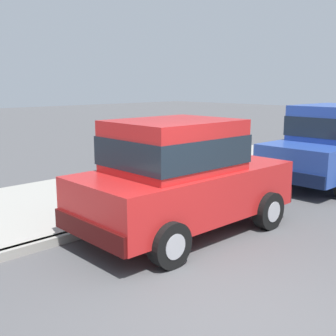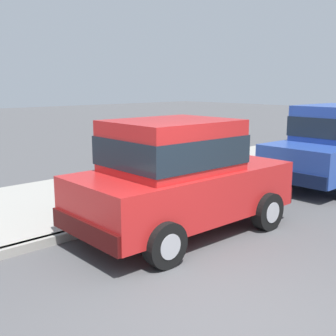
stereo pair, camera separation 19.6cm
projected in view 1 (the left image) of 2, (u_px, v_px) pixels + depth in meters
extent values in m
plane|color=#4C4C4F|center=(241.00, 314.00, 4.60)|extent=(80.00, 80.00, 0.00)
cube|color=gray|center=(77.00, 234.00, 6.82)|extent=(0.16, 64.00, 0.14)
cube|color=#99968E|center=(25.00, 211.00, 8.08)|extent=(3.60, 64.00, 0.14)
cube|color=red|center=(185.00, 191.00, 7.02)|extent=(1.82, 3.74, 0.76)
cube|color=red|center=(174.00, 145.00, 6.70)|extent=(1.56, 1.94, 0.80)
cube|color=#19232D|center=(174.00, 149.00, 6.71)|extent=(1.60, 1.98, 0.44)
cube|color=#400A0A|center=(250.00, 187.00, 8.27)|extent=(1.69, 0.24, 0.28)
cube|color=#400A0A|center=(92.00, 230.00, 5.86)|extent=(1.69, 0.24, 0.28)
cylinder|color=black|center=(195.00, 192.00, 8.48)|extent=(0.24, 0.65, 0.64)
cylinder|color=#9E9EA3|center=(195.00, 192.00, 8.48)|extent=(0.25, 0.36, 0.35)
cylinder|color=black|center=(268.00, 210.00, 7.24)|extent=(0.24, 0.65, 0.64)
cylinder|color=#9E9EA3|center=(268.00, 210.00, 7.24)|extent=(0.25, 0.36, 0.35)
cylinder|color=black|center=(97.00, 216.00, 6.94)|extent=(0.24, 0.65, 0.64)
cylinder|color=#9E9EA3|center=(97.00, 216.00, 6.94)|extent=(0.25, 0.36, 0.35)
cylinder|color=black|center=(170.00, 245.00, 5.71)|extent=(0.24, 0.65, 0.64)
cylinder|color=#9E9EA3|center=(170.00, 245.00, 5.71)|extent=(0.25, 0.36, 0.35)
cube|color=#EAEACC|center=(230.00, 165.00, 8.60)|extent=(0.28, 0.09, 0.14)
cube|color=#EAEACC|center=(276.00, 173.00, 7.84)|extent=(0.28, 0.09, 0.14)
cube|color=#28479E|center=(336.00, 154.00, 10.68)|extent=(1.90, 4.54, 0.76)
cube|color=#0E1837|center=(288.00, 176.00, 9.25)|extent=(1.77, 0.24, 0.28)
cylinder|color=black|center=(328.00, 158.00, 12.33)|extent=(0.23, 0.64, 0.64)
cylinder|color=#9E9EA3|center=(328.00, 158.00, 12.33)|extent=(0.25, 0.36, 0.35)
cylinder|color=black|center=(273.00, 171.00, 10.46)|extent=(0.23, 0.64, 0.64)
cylinder|color=#9E9EA3|center=(273.00, 171.00, 10.46)|extent=(0.25, 0.36, 0.35)
ellipsoid|color=black|center=(150.00, 171.00, 9.99)|extent=(0.37, 0.48, 0.20)
cylinder|color=black|center=(155.00, 178.00, 10.12)|extent=(0.05, 0.05, 0.18)
cylinder|color=black|center=(157.00, 179.00, 10.01)|extent=(0.05, 0.05, 0.18)
cylinder|color=black|center=(144.00, 179.00, 10.03)|extent=(0.05, 0.05, 0.18)
cylinder|color=black|center=(146.00, 180.00, 9.92)|extent=(0.05, 0.05, 0.18)
sphere|color=black|center=(162.00, 167.00, 10.06)|extent=(0.17, 0.17, 0.17)
ellipsoid|color=black|center=(166.00, 167.00, 10.10)|extent=(0.11, 0.13, 0.06)
cone|color=black|center=(161.00, 163.00, 10.09)|extent=(0.06, 0.06, 0.07)
cone|color=black|center=(162.00, 164.00, 10.00)|extent=(0.06, 0.06, 0.07)
cylinder|color=black|center=(140.00, 169.00, 9.89)|extent=(0.08, 0.12, 0.13)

